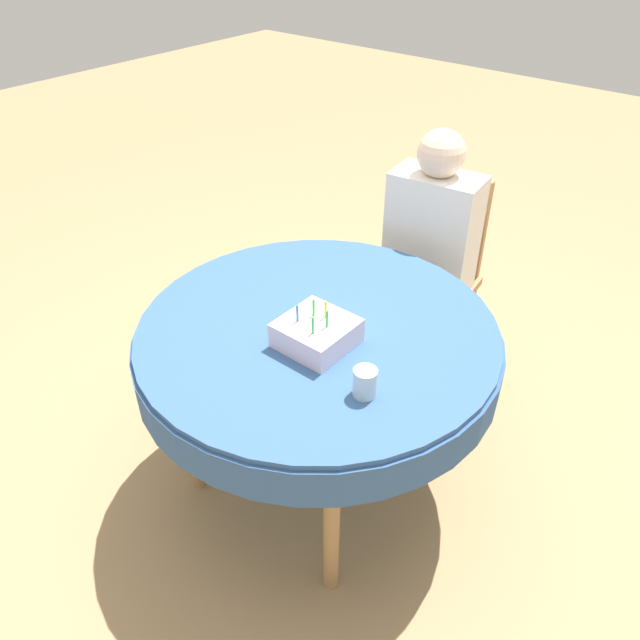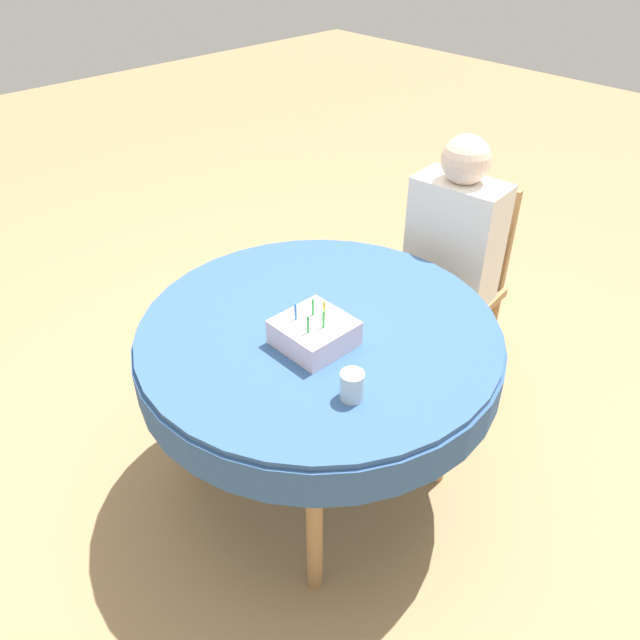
% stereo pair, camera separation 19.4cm
% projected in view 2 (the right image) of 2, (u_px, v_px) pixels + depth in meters
% --- Properties ---
extents(ground_plane, '(12.00, 12.00, 0.00)m').
position_uv_depth(ground_plane, '(319.00, 475.00, 2.41)').
color(ground_plane, '#A37F56').
extents(dining_table, '(1.18, 1.18, 0.71)m').
position_uv_depth(dining_table, '(319.00, 347.00, 2.05)').
color(dining_table, '#335689').
rests_on(dining_table, ground_plane).
extents(chair, '(0.42, 0.42, 0.90)m').
position_uv_depth(chair, '(456.00, 280.00, 2.65)').
color(chair, '#A37A4C').
rests_on(chair, ground_plane).
extents(person, '(0.37, 0.32, 1.13)m').
position_uv_depth(person, '(451.00, 249.00, 2.48)').
color(person, beige).
rests_on(person, ground_plane).
extents(birthday_cake, '(0.21, 0.21, 0.14)m').
position_uv_depth(birthday_cake, '(314.00, 333.00, 1.90)').
color(birthday_cake, silver).
rests_on(birthday_cake, dining_table).
extents(drinking_glass, '(0.07, 0.07, 0.09)m').
position_uv_depth(drinking_glass, '(352.00, 386.00, 1.70)').
color(drinking_glass, silver).
rests_on(drinking_glass, dining_table).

